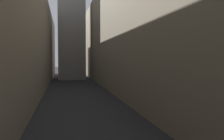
# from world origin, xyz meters

# --- Properties ---
(ground_plane) EXTENTS (264.00, 264.00, 0.00)m
(ground_plane) POSITION_xyz_m (0.00, 48.00, 0.00)
(ground_plane) COLOR #232326
(building_block_left) EXTENTS (11.38, 108.00, 18.47)m
(building_block_left) POSITION_xyz_m (-11.19, 50.00, 9.24)
(building_block_left) COLOR #756B5B
(building_block_left) RESTS_ON ground
(building_block_right) EXTENTS (13.96, 108.00, 21.64)m
(building_block_right) POSITION_xyz_m (12.48, 50.00, 10.82)
(building_block_right) COLOR gray
(building_block_right) RESTS_ON ground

